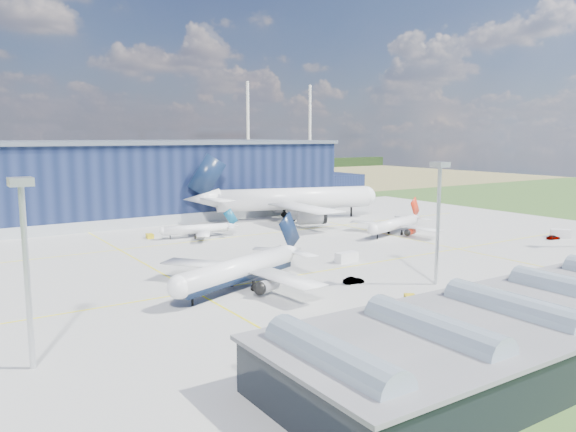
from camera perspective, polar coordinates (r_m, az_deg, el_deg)
The scene contains 19 objects.
ground at distance 125.25m, azimuth 1.35°, elevation -4.64°, with size 600.00×600.00×0.00m, color #2B491B.
apron at distance 133.40m, azimuth -1.11°, elevation -3.83°, with size 220.00×160.00×0.08m.
farmland at distance 328.98m, azimuth -21.09°, elevation 2.77°, with size 600.00×220.00×0.01m, color olive.
treeline at distance 407.03m, azimuth -23.57°, elevation 4.13°, with size 600.00×8.00×8.00m, color black.
hangar at distance 208.78m, azimuth -13.02°, elevation 3.51°, with size 145.00×62.00×26.10m.
glass_concourse at distance 78.76m, azimuth 23.26°, elevation -10.29°, with size 78.00×23.00×8.60m.
light_mast_west at distance 72.03m, azimuth -25.18°, elevation -2.45°, with size 2.60×2.60×23.00m.
light_mast_center at distance 106.99m, azimuth 15.06°, elevation 1.28°, with size 2.60×2.60×23.00m.
airliner_navy at distance 101.28m, azimuth -5.12°, elevation -4.23°, with size 37.18×36.37×12.12m, color white, non-canonical shape.
airliner_red at distance 160.17m, azimuth 10.73°, elevation -0.25°, with size 29.04×28.41×9.47m, color white, non-canonical shape.
airliner_widebody at distance 186.37m, azimuth 0.62°, elevation 2.93°, with size 66.06×64.63×21.54m, color white, non-canonical shape.
airliner_regional at distance 155.41m, azimuth -9.35°, elevation -0.85°, with size 22.67×22.18×7.39m, color white, non-canonical shape.
gse_tug_a at distance 101.41m, azimuth 21.58°, elevation -7.90°, with size 1.98×3.25×1.35m, color gold.
gse_tug_b at distance 97.51m, azimuth 12.31°, elevation -8.20°, with size 1.79×2.69×1.16m, color gold.
gse_van_a at distance 124.82m, azimuth 5.98°, elevation -4.19°, with size 2.27×5.21×2.27m, color silver.
gse_van_b at distance 171.08m, azimuth 25.95°, elevation -1.61°, with size 2.33×5.09×2.33m, color silver.
gse_tug_c at distance 157.44m, azimuth -13.87°, elevation -2.00°, with size 1.78×2.85×1.25m, color gold.
car_a at distance 167.07m, azimuth 25.35°, elevation -1.97°, with size 1.53×3.81×1.30m, color #99999E.
car_b at distance 107.18m, azimuth 6.68°, elevation -6.53°, with size 1.41×4.03×1.33m, color #99999E.
Camera 1 is at (-69.71, -100.31, 27.70)m, focal length 35.00 mm.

